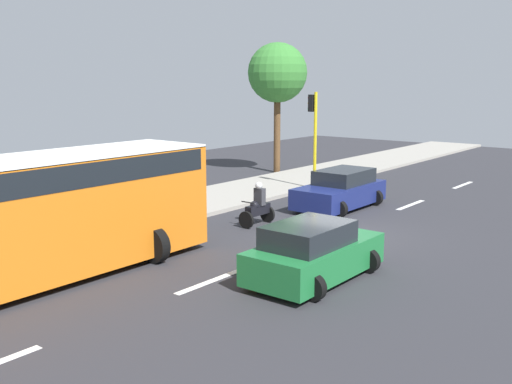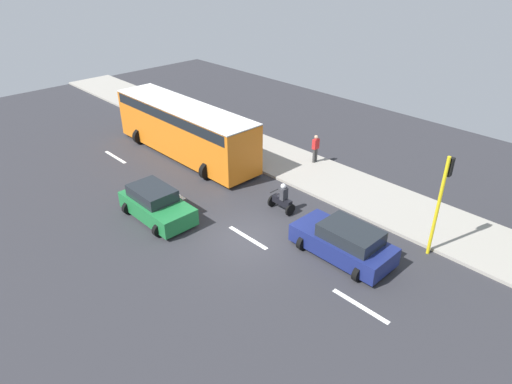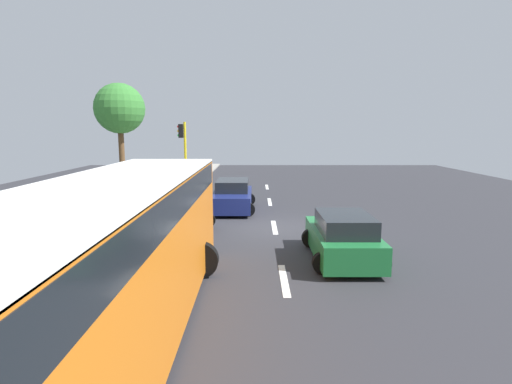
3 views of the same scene
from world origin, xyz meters
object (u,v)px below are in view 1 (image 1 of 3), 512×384
object	(u,v)px
traffic_light_corner	(314,127)
motorcycle	(258,207)
car_dark_blue	(340,190)
city_bus	(11,214)
pedestrian_near_signal	(107,188)
street_tree_center	(277,74)
car_green	(314,253)

from	to	relation	value
traffic_light_corner	motorcycle	bearing A→B (deg)	107.17
car_dark_blue	city_bus	xyz separation A→B (m)	(1.43, 13.04, 1.13)
pedestrian_near_signal	street_tree_center	world-z (taller)	street_tree_center
car_dark_blue	street_tree_center	world-z (taller)	street_tree_center
city_bus	motorcycle	distance (m)	8.85
car_dark_blue	pedestrian_near_signal	xyz separation A→B (m)	(6.11, 6.61, 0.35)
car_green	motorcycle	distance (m)	6.02
motorcycle	car_green	bearing A→B (deg)	141.89
car_dark_blue	traffic_light_corner	bearing A→B (deg)	-39.81
traffic_light_corner	car_green	bearing A→B (deg)	123.20
pedestrian_near_signal	street_tree_center	distance (m)	13.35
car_green	pedestrian_near_signal	bearing A→B (deg)	-7.91
city_bus	pedestrian_near_signal	distance (m)	7.99
car_green	traffic_light_corner	distance (m)	12.62
pedestrian_near_signal	city_bus	bearing A→B (deg)	126.07
street_tree_center	pedestrian_near_signal	bearing A→B (deg)	96.45
car_dark_blue	traffic_light_corner	distance (m)	4.34
car_dark_blue	city_bus	distance (m)	13.17
motorcycle	pedestrian_near_signal	bearing A→B (deg)	23.56
pedestrian_near_signal	motorcycle	bearing A→B (deg)	-156.44
city_bus	pedestrian_near_signal	world-z (taller)	city_bus
pedestrian_near_signal	traffic_light_corner	distance (m)	9.75
motorcycle	traffic_light_corner	xyz separation A→B (m)	(2.06, -6.68, 2.29)
city_bus	pedestrian_near_signal	xyz separation A→B (m)	(4.68, -6.43, -0.79)
traffic_light_corner	street_tree_center	world-z (taller)	street_tree_center
car_dark_blue	traffic_light_corner	xyz separation A→B (m)	(2.86, -2.39, 2.22)
motorcycle	car_dark_blue	bearing A→B (deg)	-100.56
street_tree_center	car_green	bearing A→B (deg)	129.41
car_dark_blue	street_tree_center	size ratio (longest dim) A/B	0.61
motorcycle	pedestrian_near_signal	xyz separation A→B (m)	(5.31, 2.32, 0.42)
car_green	traffic_light_corner	size ratio (longest dim) A/B	0.89
car_dark_blue	street_tree_center	xyz separation A→B (m)	(7.53, -5.95, 4.65)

